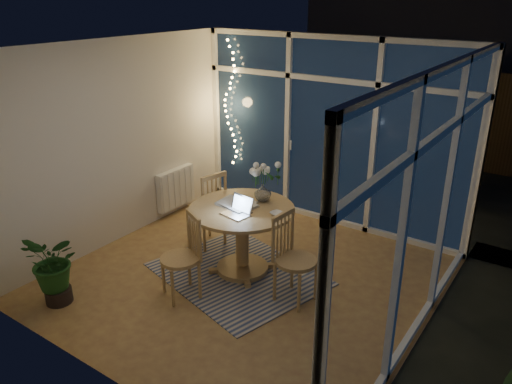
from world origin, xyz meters
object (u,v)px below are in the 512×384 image
laptop (235,206)px  chair_front (180,257)px  dining_table (242,240)px  chair_left (206,207)px  flower_vase (263,192)px  chair_right (296,259)px  potted_plant (55,271)px

laptop → chair_front: bearing=-107.0°
chair_front → laptop: 0.81m
dining_table → laptop: laptop is taller
chair_left → flower_vase: chair_left is taller
chair_front → laptop: size_ratio=3.25×
chair_right → chair_front: chair_right is taller
dining_table → chair_front: (-0.24, -0.80, 0.07)m
dining_table → potted_plant: bearing=-127.2°
potted_plant → chair_left: bearing=76.6°
chair_left → chair_front: 1.22m
chair_left → potted_plant: (-0.46, -1.93, -0.14)m
dining_table → flower_vase: flower_vase is taller
chair_left → flower_vase: bearing=104.6°
chair_left → potted_plant: chair_left is taller
chair_right → potted_plant: size_ratio=1.32×
chair_left → laptop: bearing=73.1°
potted_plant → laptop: bearing=47.8°
dining_table → chair_front: size_ratio=1.25×
chair_right → potted_plant: chair_right is taller
flower_vase → chair_left: bearing=-178.7°
chair_left → laptop: size_ratio=3.53×
flower_vase → potted_plant: size_ratio=0.28×
dining_table → laptop: 0.56m
dining_table → chair_right: 0.84m
potted_plant → flower_vase: bearing=55.8°
dining_table → flower_vase: bearing=75.6°
laptop → flower_vase: (0.02, 0.51, -0.00)m
chair_right → flower_vase: flower_vase is taller
chair_left → potted_plant: 1.99m
chair_left → chair_right: chair_left is taller
chair_right → flower_vase: size_ratio=4.77×
chair_front → flower_vase: 1.24m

